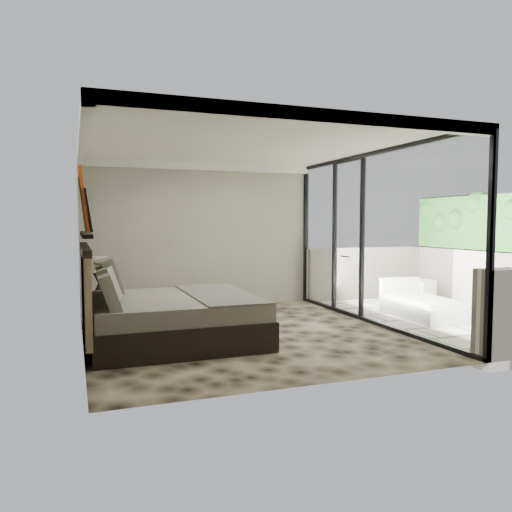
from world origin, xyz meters
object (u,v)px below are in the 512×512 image
object	(u,v)px
nightstand	(101,308)
lounger	(421,306)
ottoman	(420,291)
bed	(166,315)
table_lamp	(99,270)

from	to	relation	value
nightstand	lounger	bearing A→B (deg)	-29.17
nightstand	lounger	size ratio (longest dim) A/B	0.34
ottoman	bed	bearing A→B (deg)	-164.32
ottoman	lounger	world-z (taller)	lounger
bed	table_lamp	world-z (taller)	bed
bed	lounger	size ratio (longest dim) A/B	1.43
nightstand	table_lamp	bearing A→B (deg)	-135.83
bed	table_lamp	distance (m)	1.76
bed	lounger	distance (m)	4.52
table_lamp	ottoman	bearing A→B (deg)	0.70
lounger	ottoman	bearing A→B (deg)	56.63
nightstand	ottoman	world-z (taller)	nightstand
bed	nightstand	distance (m)	1.71
nightstand	table_lamp	xyz separation A→B (m)	(-0.03, -0.06, 0.62)
ottoman	nightstand	bearing A→B (deg)	-179.81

